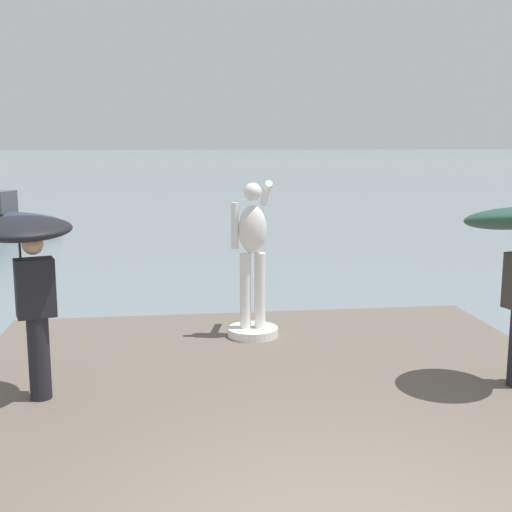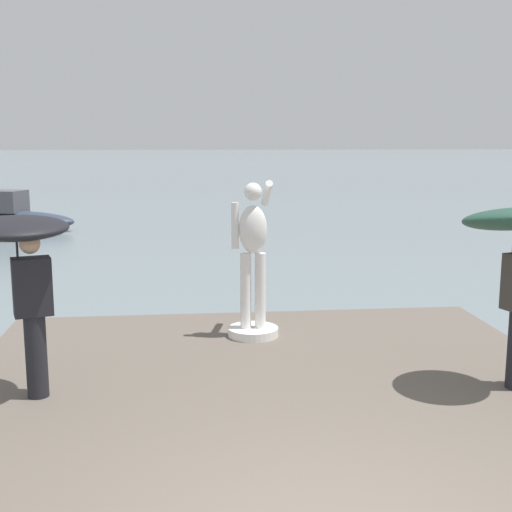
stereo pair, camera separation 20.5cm
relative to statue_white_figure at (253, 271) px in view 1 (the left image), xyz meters
The scene contains 4 objects.
ground_plane 35.04m from the statue_white_figure, 89.97° to the left, with size 400.00×400.00×0.00m, color slate.
pier 3.54m from the statue_white_figure, 89.65° to the right, with size 6.94×9.24×0.40m, color #60564C.
statue_white_figure is the anchor object (origin of this frame).
onlooker_left 3.26m from the statue_white_figure, 142.61° to the right, with size 1.31×1.32×1.92m.
Camera 1 is at (-1.10, -3.72, 3.04)m, focal length 46.29 mm.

